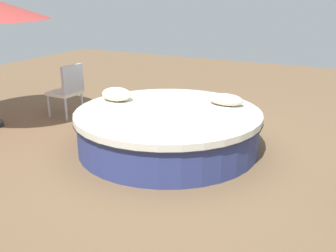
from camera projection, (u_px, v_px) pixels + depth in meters
The scene contains 5 objects.
ground_plane at pixel (168, 148), 5.93m from camera, with size 16.00×16.00×0.00m, color brown.
round_bed at pixel (168, 129), 5.83m from camera, with size 2.73×2.73×0.59m.
throw_pillow_0 at pixel (226, 100), 5.98m from camera, with size 0.54×0.29×0.18m, color beige.
throw_pillow_1 at pixel (117, 94), 6.23m from camera, with size 0.49×0.37×0.21m, color silver.
patio_chair at pixel (68, 87), 7.25m from camera, with size 0.52×0.54×0.98m.
Camera 1 is at (-2.51, 4.90, 2.24)m, focal length 42.28 mm.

